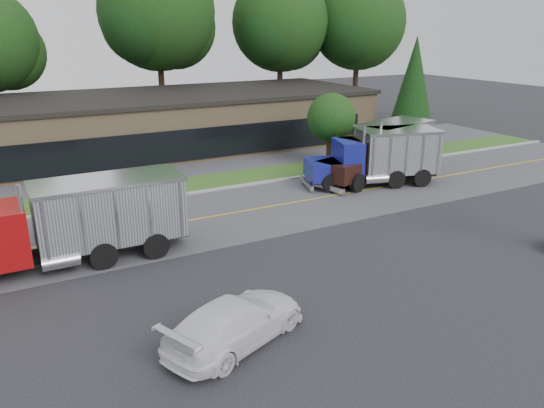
{
  "coord_description": "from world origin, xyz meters",
  "views": [
    {
      "loc": [
        -10.76,
        -14.93,
        9.25
      ],
      "look_at": [
        -0.2,
        4.64,
        1.8
      ],
      "focal_mm": 35.0,
      "sensor_mm": 36.0,
      "label": 1
    }
  ],
  "objects": [
    {
      "name": "tree_far_e",
      "position": [
        24.15,
        31.12,
        9.23
      ],
      "size": [
        10.14,
        9.54,
        14.46
      ],
      "color": "#382619",
      "rests_on": "ground"
    },
    {
      "name": "strip_mall",
      "position": [
        2.0,
        26.0,
        2.0
      ],
      "size": [
        32.0,
        12.0,
        4.0
      ],
      "primitive_type": "cube",
      "color": "#9F8261",
      "rests_on": "ground"
    },
    {
      "name": "tree_far_d",
      "position": [
        16.15,
        33.12,
        9.19
      ],
      "size": [
        10.09,
        9.5,
        14.4
      ],
      "color": "#382619",
      "rests_on": "ground"
    },
    {
      "name": "rally_car",
      "position": [
        -5.0,
        -1.93,
        0.73
      ],
      "size": [
        5.42,
        3.82,
        1.46
      ],
      "primitive_type": "imported",
      "rotation": [
        0.0,
        0.0,
        1.97
      ],
      "color": "white",
      "rests_on": "ground"
    },
    {
      "name": "tree_verge",
      "position": [
        10.05,
        15.04,
        3.19
      ],
      "size": [
        3.53,
        3.32,
        5.03
      ],
      "color": "#382619",
      "rests_on": "ground"
    },
    {
      "name": "evergreen_right",
      "position": [
        20.0,
        18.0,
        4.74
      ],
      "size": [
        3.8,
        3.8,
        8.63
      ],
      "color": "#382619",
      "rests_on": "ground"
    },
    {
      "name": "far_parking",
      "position": [
        0.0,
        20.0,
        0.0
      ],
      "size": [
        60.0,
        7.0,
        0.02
      ],
      "primitive_type": "cube",
      "color": "slate",
      "rests_on": "ground"
    },
    {
      "name": "ground",
      "position": [
        0.0,
        0.0,
        0.0
      ],
      "size": [
        140.0,
        140.0,
        0.0
      ],
      "primitive_type": "plane",
      "color": "#38383E",
      "rests_on": "ground"
    },
    {
      "name": "center_line",
      "position": [
        0.0,
        9.0,
        0.0
      ],
      "size": [
        60.0,
        0.12,
        0.01
      ],
      "primitive_type": "cube",
      "color": "gold",
      "rests_on": "ground"
    },
    {
      "name": "road",
      "position": [
        0.0,
        9.0,
        0.0
      ],
      "size": [
        60.0,
        8.0,
        0.02
      ],
      "primitive_type": "cube",
      "color": "slate",
      "rests_on": "ground"
    },
    {
      "name": "dump_truck_red",
      "position": [
        -8.25,
        6.5,
        1.81
      ],
      "size": [
        10.35,
        2.68,
        3.36
      ],
      "rotation": [
        0.0,
        0.0,
        3.15
      ],
      "color": "black",
      "rests_on": "ground"
    },
    {
      "name": "dump_truck_blue",
      "position": [
        10.03,
        9.72,
        1.8
      ],
      "size": [
        8.4,
        4.66,
        3.36
      ],
      "rotation": [
        0.0,
        0.0,
        2.85
      ],
      "color": "black",
      "rests_on": "ground"
    },
    {
      "name": "dump_truck_maroon",
      "position": [
        11.3,
        11.04,
        1.81
      ],
      "size": [
        9.44,
        4.7,
        3.36
      ],
      "rotation": [
        0.0,
        0.0,
        3.4
      ],
      "color": "black",
      "rests_on": "ground"
    },
    {
      "name": "curb",
      "position": [
        0.0,
        13.2,
        0.0
      ],
      "size": [
        60.0,
        0.3,
        0.12
      ],
      "primitive_type": "cube",
      "color": "#9E9E99",
      "rests_on": "ground"
    },
    {
      "name": "tree_far_c",
      "position": [
        4.17,
        34.13,
        10.04
      ],
      "size": [
        11.03,
        10.38,
        15.73
      ],
      "color": "#382619",
      "rests_on": "ground"
    },
    {
      "name": "grass_verge",
      "position": [
        0.0,
        15.0,
        0.0
      ],
      "size": [
        60.0,
        3.4,
        0.03
      ],
      "primitive_type": "cube",
      "color": "#306322",
      "rests_on": "ground"
    }
  ]
}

